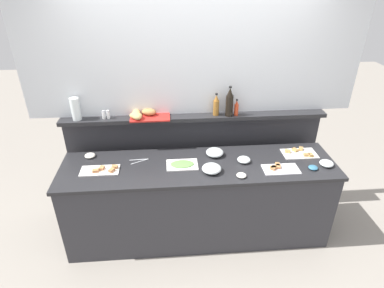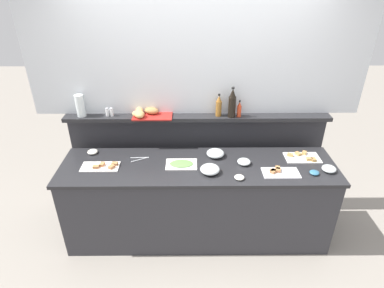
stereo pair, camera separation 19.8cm
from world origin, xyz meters
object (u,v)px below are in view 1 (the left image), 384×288
object	(u,v)px
condiment_bowl_teal	(313,168)
water_carafe	(76,109)
hot_sauce_bottle	(236,108)
sandwich_platter_rear	(300,153)
salt_shaker	(104,115)
sandwich_platter_front	(102,170)
wine_bottle_dark	(229,103)
condiment_bowl_red	(241,175)
glass_bowl_large	(244,160)
glass_bowl_small	(327,164)
bread_basket	(144,114)
glass_bowl_medium	(212,169)
cold_cuts_platter	(182,164)
glass_bowl_extra	(215,153)
condiment_bowl_dark	(90,155)
serving_tongs	(140,161)
pepper_shaker	(108,114)
sandwich_platter_side	(279,169)
vinegar_bottle_amber	(216,105)

from	to	relation	value
condiment_bowl_teal	water_carafe	world-z (taller)	water_carafe
hot_sauce_bottle	sandwich_platter_rear	bearing A→B (deg)	-25.19
salt_shaker	water_carafe	world-z (taller)	water_carafe
sandwich_platter_front	condiment_bowl_teal	world-z (taller)	sandwich_platter_front
sandwich_platter_front	water_carafe	xyz separation A→B (m)	(-0.27, 0.47, 0.43)
wine_bottle_dark	condiment_bowl_red	bearing A→B (deg)	-88.30
glass_bowl_large	glass_bowl_small	world-z (taller)	glass_bowl_small
bread_basket	glass_bowl_medium	bearing A→B (deg)	-41.82
sandwich_platter_front	water_carafe	bearing A→B (deg)	120.09
cold_cuts_platter	condiment_bowl_teal	size ratio (longest dim) A/B	3.39
glass_bowl_medium	wine_bottle_dark	size ratio (longest dim) A/B	0.57
glass_bowl_extra	condiment_bowl_teal	distance (m)	0.95
condiment_bowl_red	salt_shaker	distance (m)	1.50
sandwich_platter_front	condiment_bowl_dark	xyz separation A→B (m)	(-0.16, 0.26, 0.01)
sandwich_platter_rear	condiment_bowl_teal	xyz separation A→B (m)	(0.02, -0.28, 0.01)
serving_tongs	pepper_shaker	world-z (taller)	pepper_shaker
wine_bottle_dark	sandwich_platter_side	bearing A→B (deg)	-53.77
glass_bowl_medium	salt_shaker	world-z (taller)	salt_shaker
glass_bowl_small	wine_bottle_dark	xyz separation A→B (m)	(-0.87, 0.52, 0.44)
hot_sauce_bottle	glass_bowl_large	bearing A→B (deg)	-87.12
sandwich_platter_side	salt_shaker	xyz separation A→B (m)	(-1.67, 0.58, 0.36)
sandwich_platter_rear	sandwich_platter_side	xyz separation A→B (m)	(-0.30, -0.26, -0.00)
cold_cuts_platter	condiment_bowl_dark	xyz separation A→B (m)	(-0.91, 0.23, 0.01)
sandwich_platter_front	glass_bowl_large	world-z (taller)	glass_bowl_large
condiment_bowl_red	water_carafe	size ratio (longest dim) A/B	0.40
glass_bowl_small	salt_shaker	distance (m)	2.24
wine_bottle_dark	salt_shaker	distance (m)	1.28
glass_bowl_large	vinegar_bottle_amber	distance (m)	0.63
glass_bowl_medium	wine_bottle_dark	distance (m)	0.73
glass_bowl_medium	glass_bowl_small	world-z (taller)	glass_bowl_medium
glass_bowl_small	sandwich_platter_rear	bearing A→B (deg)	126.88
cold_cuts_platter	pepper_shaker	xyz separation A→B (m)	(-0.72, 0.43, 0.36)
glass_bowl_extra	wine_bottle_dark	world-z (taller)	wine_bottle_dark
sandwich_platter_rear	condiment_bowl_teal	bearing A→B (deg)	-84.96
glass_bowl_small	wine_bottle_dark	size ratio (longest dim) A/B	0.41
serving_tongs	condiment_bowl_red	bearing A→B (deg)	-20.19
sandwich_platter_side	condiment_bowl_dark	bearing A→B (deg)	168.44
cold_cuts_platter	salt_shaker	distance (m)	0.95
glass_bowl_extra	salt_shaker	bearing A→B (deg)	166.02
glass_bowl_large	wine_bottle_dark	distance (m)	0.60
sandwich_platter_rear	condiment_bowl_red	bearing A→B (deg)	-152.77
condiment_bowl_teal	sandwich_platter_front	bearing A→B (deg)	176.31
water_carafe	sandwich_platter_front	bearing A→B (deg)	-59.91
water_carafe	wine_bottle_dark	bearing A→B (deg)	-1.11
sandwich_platter_rear	glass_bowl_extra	world-z (taller)	glass_bowl_extra
sandwich_platter_front	serving_tongs	bearing A→B (deg)	22.94
pepper_shaker	glass_bowl_large	bearing A→B (deg)	-17.58
sandwich_platter_rear	glass_bowl_extra	xyz separation A→B (m)	(-0.87, 0.04, 0.02)
serving_tongs	glass_bowl_medium	bearing A→B (deg)	-19.73
hot_sauce_bottle	salt_shaker	world-z (taller)	hot_sauce_bottle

